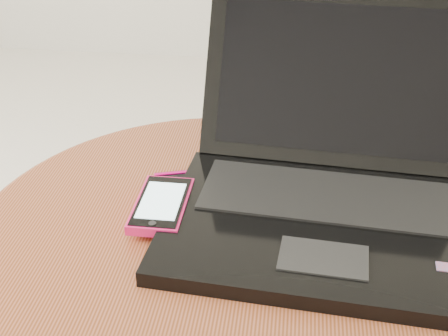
# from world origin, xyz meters

# --- Properties ---
(table) EXTENTS (0.63, 0.63, 0.50)m
(table) POSITION_xyz_m (-0.04, 0.08, 0.39)
(table) COLOR #643212
(table) RESTS_ON ground
(laptop) EXTENTS (0.41, 0.40, 0.23)m
(laptop) POSITION_xyz_m (0.09, 0.13, 0.55)
(laptop) COLOR black
(laptop) RESTS_ON table
(phone_black) EXTENTS (0.09, 0.12, 0.01)m
(phone_black) POSITION_xyz_m (-0.10, 0.14, 0.51)
(phone_black) COLOR black
(phone_black) RESTS_ON table
(phone_pink) EXTENTS (0.06, 0.12, 0.01)m
(phone_pink) POSITION_xyz_m (-0.12, 0.09, 0.52)
(phone_pink) COLOR #E1185E
(phone_pink) RESTS_ON phone_black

